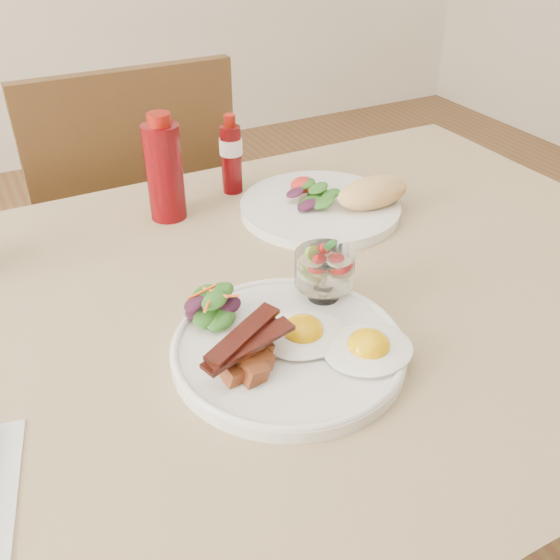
{
  "coord_description": "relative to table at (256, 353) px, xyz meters",
  "views": [
    {
      "loc": [
        -0.29,
        -0.62,
        1.24
      ],
      "look_at": [
        0.01,
        -0.06,
        0.82
      ],
      "focal_mm": 40.0,
      "sensor_mm": 36.0,
      "label": 1
    }
  ],
  "objects": [
    {
      "name": "table",
      "position": [
        0.0,
        0.0,
        0.0
      ],
      "size": [
        1.33,
        0.88,
        0.75
      ],
      "color": "#4E3418",
      "rests_on": "ground"
    },
    {
      "name": "chair_far",
      "position": [
        0.0,
        0.66,
        -0.14
      ],
      "size": [
        0.42,
        0.42,
        0.93
      ],
      "color": "#4E3418",
      "rests_on": "ground"
    },
    {
      "name": "main_plate",
      "position": [
        -0.01,
        -0.12,
        0.1
      ],
      "size": [
        0.28,
        0.28,
        0.02
      ],
      "primitive_type": "cylinder",
      "color": "white",
      "rests_on": "table"
    },
    {
      "name": "fried_eggs",
      "position": [
        0.04,
        -0.14,
        0.11
      ],
      "size": [
        0.18,
        0.17,
        0.03
      ],
      "rotation": [
        0.0,
        0.0,
        -0.2
      ],
      "color": "white",
      "rests_on": "main_plate"
    },
    {
      "name": "bacon_potato_pile",
      "position": [
        -0.07,
        -0.13,
        0.13
      ],
      "size": [
        0.12,
        0.08,
        0.05
      ],
      "rotation": [
        0.0,
        0.0,
        -0.14
      ],
      "color": "brown",
      "rests_on": "main_plate"
    },
    {
      "name": "side_salad",
      "position": [
        -0.07,
        -0.03,
        0.12
      ],
      "size": [
        0.08,
        0.08,
        0.04
      ],
      "rotation": [
        0.0,
        0.0,
        -0.18
      ],
      "color": "#1C4A13",
      "rests_on": "main_plate"
    },
    {
      "name": "fruit_cup",
      "position": [
        0.08,
        -0.05,
        0.15
      ],
      "size": [
        0.08,
        0.08,
        0.08
      ],
      "rotation": [
        0.0,
        0.0,
        -0.04
      ],
      "color": "white",
      "rests_on": "main_plate"
    },
    {
      "name": "second_plate",
      "position": [
        0.23,
        0.18,
        0.11
      ],
      "size": [
        0.28,
        0.27,
        0.07
      ],
      "rotation": [
        0.0,
        0.0,
        -0.13
      ],
      "color": "white",
      "rests_on": "table"
    },
    {
      "name": "ketchup_bottle",
      "position": [
        -0.02,
        0.29,
        0.17
      ],
      "size": [
        0.07,
        0.07,
        0.18
      ],
      "rotation": [
        0.0,
        0.0,
        -0.32
      ],
      "color": "#590509",
      "rests_on": "table"
    },
    {
      "name": "hot_sauce_bottle",
      "position": [
        0.11,
        0.33,
        0.16
      ],
      "size": [
        0.05,
        0.05,
        0.14
      ],
      "rotation": [
        0.0,
        0.0,
        0.28
      ],
      "color": "#590509",
      "rests_on": "table"
    }
  ]
}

